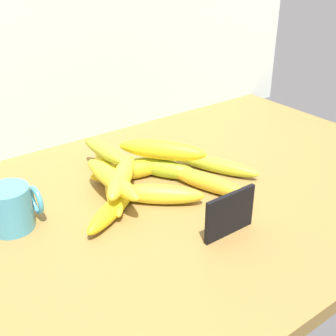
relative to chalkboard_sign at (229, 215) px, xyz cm
name	(u,v)px	position (x,y,z in cm)	size (l,w,h in cm)	color
counter_top	(200,192)	(7.26, 16.10, -5.36)	(110.00, 76.00, 3.00)	olive
back_wall	(102,9)	(7.26, 55.10, 28.14)	(130.00, 2.00, 70.00)	silver
chalkboard_sign	(229,215)	(0.00, 0.00, 0.00)	(11.00, 1.80, 8.40)	black
coffee_mug	(12,208)	(-30.27, 24.98, 0.33)	(9.36, 7.86, 8.37)	#4798B6
banana_0	(208,181)	(7.72, 14.39, -2.05)	(19.47, 3.61, 3.61)	gold
banana_1	(158,194)	(-4.08, 16.09, -1.87)	(18.60, 3.98, 3.98)	yellow
banana_2	(130,171)	(-3.00, 28.00, -1.87)	(17.89, 3.97, 3.97)	yellow
banana_3	(114,192)	(-10.37, 22.73, -2.16)	(18.69, 3.40, 3.40)	yellow
banana_4	(163,168)	(3.35, 24.59, -1.82)	(16.14, 4.08, 4.08)	#9FBF28
banana_5	(216,165)	(14.31, 19.08, -2.19)	(20.15, 3.33, 3.33)	gold
banana_6	(112,210)	(-14.25, 16.96, -2.11)	(16.88, 3.49, 3.49)	yellow
banana_7	(106,165)	(-6.10, 33.50, -1.81)	(16.70, 4.08, 4.08)	yellow
banana_8	(112,179)	(-11.18, 21.75, 1.44)	(19.28, 3.79, 3.79)	yellow
banana_9	(104,150)	(-6.27, 33.43, 1.89)	(15.88, 3.32, 3.32)	#A5AF2D
banana_10	(122,177)	(-9.11, 21.34, 1.47)	(17.60, 3.87, 3.87)	yellow
banana_11	(162,150)	(3.55, 25.10, 2.40)	(19.90, 4.36, 4.36)	yellow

